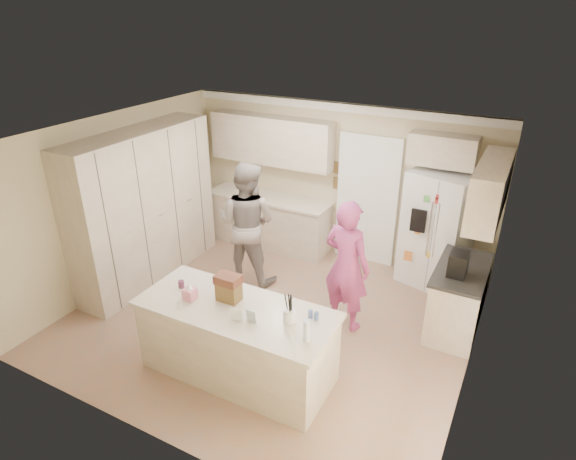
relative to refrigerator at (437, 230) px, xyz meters
The scene contains 41 objects.
floor 2.84m from the refrigerator, 130.33° to the right, with size 5.20×4.60×0.02m, color #8D6D59.
ceiling 3.19m from the refrigerator, 130.33° to the right, with size 5.20×4.60×0.02m, color white.
wall_back 1.81m from the refrigerator, behind, with size 5.20×0.02×2.60m, color beige.
wall_front 4.71m from the refrigerator, 111.77° to the right, with size 5.20×0.02×2.60m, color beige.
wall_left 4.83m from the refrigerator, 154.76° to the right, with size 0.02×4.60×2.60m, color beige.
wall_right 2.26m from the refrigerator, 67.08° to the right, with size 0.02×4.60×2.60m, color beige.
crown_back 2.40m from the refrigerator, behind, with size 5.20×0.08×0.12m, color white.
pantry_bank 4.46m from the refrigerator, 155.38° to the right, with size 0.60×2.60×2.35m, color beige.
back_base_cab 2.93m from the refrigerator, behind, with size 2.20×0.60×0.88m, color beige.
back_countertop 2.89m from the refrigerator, behind, with size 2.24×0.63×0.04m, color beige.
back_upper_cab 3.06m from the refrigerator, behind, with size 2.20×0.35×0.80m, color beige.
doorway_opening 1.22m from the refrigerator, 169.19° to the left, with size 0.90×0.06×2.10m, color black.
doorway_casing 1.22m from the refrigerator, behind, with size 1.02×0.03×2.22m, color white.
wall_frame_upper 1.85m from the refrigerator, behind, with size 0.15×0.02×0.20m, color brown.
wall_frame_lower 1.78m from the refrigerator, behind, with size 0.15×0.02×0.20m, color brown.
refrigerator is the anchor object (origin of this frame).
fridge_seam 0.36m from the refrigerator, 90.00° to the right, with size 0.01×0.02×1.78m, color gray.
fridge_dispenser 0.49m from the refrigerator, 121.08° to the right, with size 0.22×0.03×0.35m, color black.
fridge_handle_l 0.40m from the refrigerator, 97.70° to the right, with size 0.02×0.02×0.85m, color silver.
fridge_handle_r 0.40m from the refrigerator, 82.30° to the right, with size 0.02×0.02×0.85m, color silver.
over_fridge_cab 1.21m from the refrigerator, 141.78° to the left, with size 0.95×0.35×0.45m, color beige.
right_base_cab 1.28m from the refrigerator, 62.08° to the right, with size 0.60×1.20×0.88m, color beige.
right_countertop 1.19m from the refrigerator, 62.51° to the right, with size 0.63×1.24×0.04m, color #2D2B28.
right_upper_cab 1.51m from the refrigerator, 51.31° to the right, with size 0.35×1.50×0.70m, color beige.
coffee_maker 1.36m from the refrigerator, 67.93° to the right, with size 0.22×0.28×0.30m, color black.
island_base 3.54m from the refrigerator, 116.07° to the right, with size 2.20×0.90×0.88m, color beige.
island_top 3.51m from the refrigerator, 116.07° to the right, with size 2.28×0.96×0.05m, color beige.
utensil_crock 3.23m from the refrigerator, 106.05° to the right, with size 0.13×0.13×0.15m, color white.
tissue_box 3.87m from the refrigerator, 122.76° to the right, with size 0.13×0.13×0.14m, color pink.
tissue_plume 3.87m from the refrigerator, 122.76° to the right, with size 0.08×0.08×0.08m, color white.
dollhouse_body 3.49m from the refrigerator, 119.01° to the right, with size 0.26×0.18×0.22m, color brown.
dollhouse_roof 3.50m from the refrigerator, 119.01° to the right, with size 0.28×0.20×0.10m, color #592D1E.
jam_jar 3.89m from the refrigerator, 127.06° to the right, with size 0.07×0.07×0.09m, color #59263F.
greeting_card_a 3.63m from the refrigerator, 112.56° to the right, with size 0.12×0.01×0.16m, color white.
greeting_card_b 3.53m from the refrigerator, 110.62° to the right, with size 0.12×0.01×0.16m, color silver.
water_bottle 3.36m from the refrigerator, 100.17° to the right, with size 0.07×0.07×0.24m, color silver.
shaker_salt 3.02m from the refrigerator, 103.84° to the right, with size 0.05×0.05×0.09m, color #435998.
shaker_pepper 3.00m from the refrigerator, 102.54° to the right, with size 0.05×0.05×0.09m, color #435998.
teen_boy 2.88m from the refrigerator, 154.16° to the right, with size 0.94×0.73×1.93m, color gray.
teen_girl 1.85m from the refrigerator, 115.59° to the right, with size 0.66×0.43×1.82m, color #C44C95.
fridge_magnets 0.36m from the refrigerator, 90.00° to the right, with size 0.76×0.02×1.44m, color tan, non-canonical shape.
Camera 1 is at (2.80, -4.78, 4.01)m, focal length 30.00 mm.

